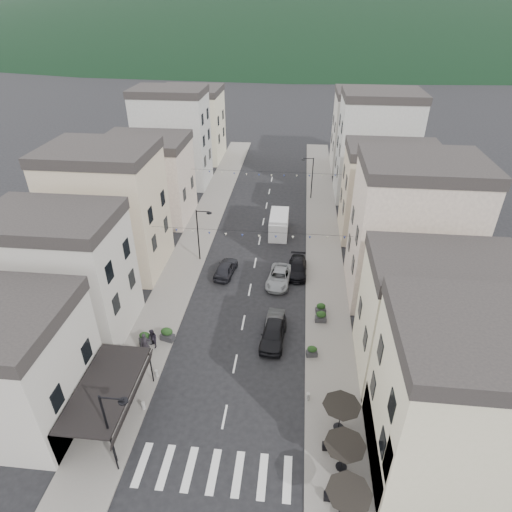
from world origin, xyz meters
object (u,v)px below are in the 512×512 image
Objects in this scene: pedestrian_a at (145,344)px; pedestrian_b at (153,339)px; parked_car_d at (298,268)px; parked_car_e at (226,268)px; parked_car_c at (279,277)px; parked_car_b at (274,325)px; delivery_van at (279,224)px; parked_car_a at (273,333)px.

pedestrian_b is at bearing 54.89° from pedestrian_a.
pedestrian_b is at bearing -132.43° from parked_car_d.
pedestrian_a is (-4.46, -12.18, 0.36)m from parked_car_e.
parked_car_e is at bearing 176.63° from parked_car_c.
parked_car_d is at bearing -165.44° from parked_car_e.
parked_car_d is at bearing 83.00° from parked_car_b.
parked_car_e is 12.98m from pedestrian_a.
parked_car_e is (-5.60, 0.95, 0.07)m from parked_car_c.
delivery_van is 23.78m from pedestrian_a.
pedestrian_a is at bearing -155.12° from parked_car_b.
parked_car_e is 12.14m from pedestrian_b.
pedestrian_a reaches higher than parked_car_b.
parked_car_e is at bearing -117.25° from delivery_van.
parked_car_b is 18.02m from delivery_van.
parked_car_e is at bearing 124.50° from parked_car_a.
parked_car_a is 1.10× the size of parked_car_e.
pedestrian_a is (-10.06, -3.85, 0.43)m from parked_car_b.
pedestrian_b reaches higher than parked_car_e.
pedestrian_a is (-9.40, -21.84, -0.19)m from delivery_van.
parked_car_c reaches higher than parked_car_d.
delivery_van is (4.94, 9.66, 0.56)m from parked_car_e.
parked_car_c is at bearing 94.06° from parked_car_a.
parked_car_b is 0.94× the size of parked_car_e.
parked_car_b reaches higher than parked_car_c.
parked_car_a is 10.66m from parked_car_d.
pedestrian_a is at bearing -125.57° from parked_car_c.
parked_car_d is at bearing -74.37° from delivery_van.
parked_car_c is 0.88× the size of delivery_van.
parked_car_d is 7.46m from parked_car_e.
parked_car_c is at bearing 37.89° from pedestrian_a.
parked_car_e is (-5.60, 9.53, -0.08)m from parked_car_a.
parked_car_d is 16.92m from pedestrian_b.
parked_car_e is 10.87m from delivery_van.
pedestrian_a is (-10.06, -2.65, 0.29)m from parked_car_a.
parked_car_b is 0.85× the size of parked_car_c.
pedestrian_a is at bearing -77.05° from pedestrian_b.
delivery_van is at bearing -109.99° from parked_car_e.
parked_car_a is at bearing -83.71° from parked_car_c.
parked_car_c is at bearing 93.95° from parked_car_b.
parked_car_a is 2.70× the size of pedestrian_b.
parked_car_a reaches higher than parked_car_b.
parked_car_a is 19.21m from delivery_van.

